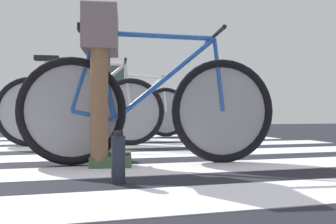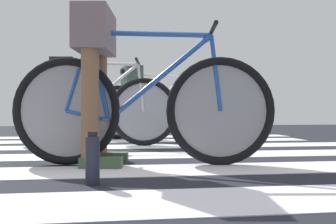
{
  "view_description": "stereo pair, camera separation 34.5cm",
  "coord_description": "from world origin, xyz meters",
  "px_view_note": "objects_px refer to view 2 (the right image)",
  "views": [
    {
      "loc": [
        -0.13,
        -2.91,
        0.36
      ],
      "look_at": [
        0.56,
        -0.31,
        0.37
      ],
      "focal_mm": 38.04,
      "sensor_mm": 36.0,
      "label": 1
    },
    {
      "loc": [
        0.21,
        -2.91,
        0.36
      ],
      "look_at": [
        0.56,
        -0.31,
        0.37
      ],
      "focal_mm": 38.04,
      "sensor_mm": 36.0,
      "label": 2
    }
  ],
  "objects_px": {
    "cyclist_1_of_3": "(96,65)",
    "bicycle_2_of_3": "(95,109)",
    "bicycle_1_of_3": "(142,107)",
    "cyclist_3_of_3": "(132,92)",
    "bicycle_3_of_3": "(154,110)",
    "water_bottle": "(93,159)"
  },
  "relations": [
    {
      "from": "cyclist_1_of_3",
      "to": "bicycle_2_of_3",
      "type": "xyz_separation_m",
      "value": [
        -0.1,
        1.41,
        -0.28
      ]
    },
    {
      "from": "bicycle_1_of_3",
      "to": "bicycle_2_of_3",
      "type": "height_order",
      "value": "same"
    },
    {
      "from": "cyclist_3_of_3",
      "to": "bicycle_3_of_3",
      "type": "bearing_deg",
      "value": 0.0
    },
    {
      "from": "cyclist_1_of_3",
      "to": "bicycle_2_of_3",
      "type": "height_order",
      "value": "cyclist_1_of_3"
    },
    {
      "from": "water_bottle",
      "to": "cyclist_1_of_3",
      "type": "bearing_deg",
      "value": 92.69
    },
    {
      "from": "cyclist_1_of_3",
      "to": "water_bottle",
      "type": "distance_m",
      "value": 0.85
    },
    {
      "from": "cyclist_3_of_3",
      "to": "cyclist_1_of_3",
      "type": "bearing_deg",
      "value": -108.97
    },
    {
      "from": "bicycle_1_of_3",
      "to": "cyclist_1_of_3",
      "type": "distance_m",
      "value": 0.42
    },
    {
      "from": "bicycle_1_of_3",
      "to": "water_bottle",
      "type": "distance_m",
      "value": 0.72
    },
    {
      "from": "bicycle_3_of_3",
      "to": "cyclist_3_of_3",
      "type": "bearing_deg",
      "value": -180.0
    },
    {
      "from": "cyclist_1_of_3",
      "to": "cyclist_3_of_3",
      "type": "bearing_deg",
      "value": 90.81
    },
    {
      "from": "bicycle_2_of_3",
      "to": "cyclist_3_of_3",
      "type": "xyz_separation_m",
      "value": [
        0.42,
        1.04,
        0.24
      ]
    },
    {
      "from": "cyclist_1_of_3",
      "to": "water_bottle",
      "type": "xyz_separation_m",
      "value": [
        0.03,
        -0.65,
        -0.54
      ]
    },
    {
      "from": "bicycle_1_of_3",
      "to": "bicycle_3_of_3",
      "type": "distance_m",
      "value": 2.58
    },
    {
      "from": "bicycle_3_of_3",
      "to": "cyclist_3_of_3",
      "type": "xyz_separation_m",
      "value": [
        -0.3,
        -0.06,
        0.24
      ]
    },
    {
      "from": "bicycle_3_of_3",
      "to": "cyclist_1_of_3",
      "type": "bearing_deg",
      "value": -115.49
    },
    {
      "from": "bicycle_2_of_3",
      "to": "water_bottle",
      "type": "xyz_separation_m",
      "value": [
        0.14,
        -2.06,
        -0.26
      ]
    },
    {
      "from": "bicycle_1_of_3",
      "to": "bicycle_3_of_3",
      "type": "height_order",
      "value": "same"
    },
    {
      "from": "bicycle_3_of_3",
      "to": "water_bottle",
      "type": "bearing_deg",
      "value": -112.16
    },
    {
      "from": "bicycle_2_of_3",
      "to": "cyclist_1_of_3",
      "type": "bearing_deg",
      "value": -78.77
    },
    {
      "from": "bicycle_2_of_3",
      "to": "cyclist_3_of_3",
      "type": "distance_m",
      "value": 1.15
    },
    {
      "from": "bicycle_3_of_3",
      "to": "water_bottle",
      "type": "height_order",
      "value": "bicycle_3_of_3"
    }
  ]
}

